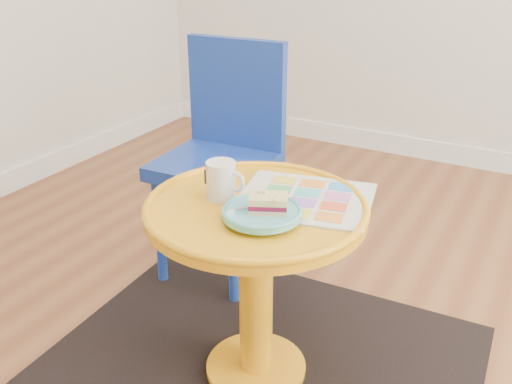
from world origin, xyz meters
The scene contains 10 objects.
floor centered at (0.00, 0.00, 0.00)m, with size 4.00×4.00×0.00m, color brown.
room_walls centered at (-0.99, 0.99, 0.06)m, with size 4.00×4.00×4.00m.
rug centered at (-0.20, -0.10, 0.00)m, with size 1.30×1.10×0.01m, color black.
side_table centered at (-0.20, -0.10, 0.42)m, with size 0.61×0.61×0.58m.
chair centered at (-0.62, 0.40, 0.52)m, with size 0.42×0.42×0.90m.
newspaper centered at (-0.10, 0.00, 0.58)m, with size 0.36×0.31×0.01m, color silver.
mug centered at (-0.31, -0.11, 0.64)m, with size 0.12×0.08×0.11m.
plate centered at (-0.15, -0.17, 0.60)m, with size 0.21×0.21×0.02m.
cake_slice centered at (-0.13, -0.17, 0.63)m, with size 0.12×0.10×0.04m.
fork centered at (-0.18, -0.17, 0.61)m, with size 0.09×0.13×0.00m.
Camera 1 is at (0.47, -1.32, 1.26)m, focal length 40.00 mm.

